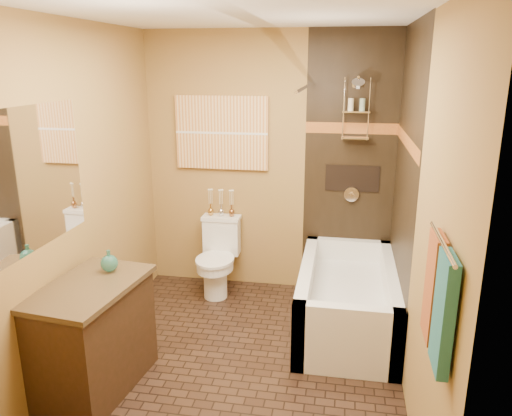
% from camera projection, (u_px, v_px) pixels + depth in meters
% --- Properties ---
extents(floor, '(3.00, 3.00, 0.00)m').
position_uv_depth(floor, '(237.00, 367.00, 3.74)').
color(floor, black).
rests_on(floor, ground).
extents(wall_left, '(0.02, 3.00, 2.50)m').
position_uv_depth(wall_left, '(73.00, 199.00, 3.60)').
color(wall_left, olive).
rests_on(wall_left, floor).
extents(wall_right, '(0.02, 3.00, 2.50)m').
position_uv_depth(wall_right, '(418.00, 216.00, 3.19)').
color(wall_right, olive).
rests_on(wall_right, floor).
extents(wall_back, '(2.40, 0.02, 2.50)m').
position_uv_depth(wall_back, '(269.00, 165.00, 4.81)').
color(wall_back, olive).
rests_on(wall_back, floor).
extents(wall_front, '(2.40, 0.02, 2.50)m').
position_uv_depth(wall_front, '(154.00, 311.00, 1.98)').
color(wall_front, olive).
rests_on(wall_front, floor).
extents(ceiling, '(3.00, 3.00, 0.00)m').
position_uv_depth(ceiling, '(233.00, 11.00, 3.04)').
color(ceiling, silver).
rests_on(ceiling, wall_back).
extents(alcove_tile_back, '(0.85, 0.01, 2.50)m').
position_uv_depth(alcove_tile_back, '(350.00, 168.00, 4.67)').
color(alcove_tile_back, black).
rests_on(alcove_tile_back, wall_back).
extents(alcove_tile_right, '(0.01, 1.50, 2.50)m').
position_uv_depth(alcove_tile_right, '(404.00, 188.00, 3.90)').
color(alcove_tile_right, black).
rests_on(alcove_tile_right, wall_right).
extents(mosaic_band_back, '(0.85, 0.01, 0.10)m').
position_uv_depth(mosaic_band_back, '(352.00, 128.00, 4.56)').
color(mosaic_band_back, '#91451A').
rests_on(mosaic_band_back, alcove_tile_back).
extents(mosaic_band_right, '(0.01, 1.50, 0.10)m').
position_uv_depth(mosaic_band_right, '(407.00, 141.00, 3.80)').
color(mosaic_band_right, '#91451A').
rests_on(mosaic_band_right, alcove_tile_right).
extents(alcove_niche, '(0.50, 0.01, 0.25)m').
position_uv_depth(alcove_niche, '(352.00, 178.00, 4.69)').
color(alcove_niche, black).
rests_on(alcove_niche, alcove_tile_back).
extents(shower_fixtures, '(0.24, 0.33, 1.16)m').
position_uv_depth(shower_fixtures, '(355.00, 125.00, 4.44)').
color(shower_fixtures, silver).
rests_on(shower_fixtures, floor).
extents(curtain_rod, '(0.03, 1.55, 0.03)m').
position_uv_depth(curtain_rod, '(306.00, 87.00, 3.82)').
color(curtain_rod, silver).
rests_on(curtain_rod, wall_back).
extents(towel_bar, '(0.02, 0.55, 0.02)m').
position_uv_depth(towel_bar, '(442.00, 243.00, 2.15)').
color(towel_bar, silver).
rests_on(towel_bar, wall_right).
extents(towel_teal, '(0.05, 0.22, 0.52)m').
position_uv_depth(towel_teal, '(444.00, 313.00, 2.10)').
color(towel_teal, '#1E5F65').
rests_on(towel_teal, towel_bar).
extents(towel_rust, '(0.05, 0.22, 0.52)m').
position_uv_depth(towel_rust, '(434.00, 287.00, 2.35)').
color(towel_rust, '#9A441C').
rests_on(towel_rust, towel_bar).
extents(sunset_painting, '(0.90, 0.04, 0.70)m').
position_uv_depth(sunset_painting, '(222.00, 133.00, 4.78)').
color(sunset_painting, '#C9752F').
rests_on(sunset_painting, wall_back).
extents(vanity_mirror, '(0.01, 1.00, 0.90)m').
position_uv_depth(vanity_mirror, '(38.00, 177.00, 3.15)').
color(vanity_mirror, white).
rests_on(vanity_mirror, wall_left).
extents(bathtub, '(0.80, 1.50, 0.55)m').
position_uv_depth(bathtub, '(347.00, 303.00, 4.26)').
color(bathtub, white).
rests_on(bathtub, floor).
extents(toilet, '(0.38, 0.55, 0.74)m').
position_uv_depth(toilet, '(218.00, 257.00, 4.87)').
color(toilet, white).
rests_on(toilet, floor).
extents(vanity, '(0.64, 0.94, 0.78)m').
position_uv_depth(vanity, '(93.00, 337.00, 3.42)').
color(vanity, black).
rests_on(vanity, floor).
extents(teal_bottle, '(0.15, 0.15, 0.19)m').
position_uv_depth(teal_bottle, '(109.00, 261.00, 3.50)').
color(teal_bottle, '#246D5C').
rests_on(teal_bottle, vanity).
extents(bud_vases, '(0.27, 0.06, 0.26)m').
position_uv_depth(bud_vases, '(221.00, 202.00, 4.89)').
color(bud_vases, '#B98539').
rests_on(bud_vases, toilet).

